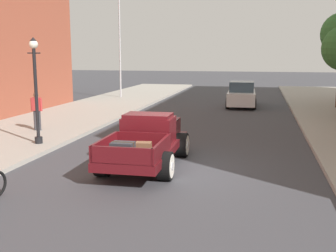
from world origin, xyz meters
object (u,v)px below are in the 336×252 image
Objects in this scene: street_lamp_near at (36,83)px; flagpole at (122,22)px; car_background_white at (242,95)px; pedestrian_sidewalk_left at (37,109)px; hotrod_truck_maroon at (148,140)px.

street_lamp_near is 16.97m from flagpole.
flagpole is (-2.23, 16.47, 3.39)m from street_lamp_near.
car_background_white is 13.97m from pedestrian_sidewalk_left.
hotrod_truck_maroon is at bearing -98.37° from car_background_white.
street_lamp_near is at bearing -116.25° from car_background_white.
pedestrian_sidewalk_left reaches higher than hotrod_truck_maroon.
flagpole is (-0.82, 14.07, 4.68)m from pedestrian_sidewalk_left.
pedestrian_sidewalk_left is at bearing 120.52° from street_lamp_near.
pedestrian_sidewalk_left reaches higher than car_background_white.
car_background_white is 2.63× the size of pedestrian_sidewalk_left.
street_lamp_near reaches higher than car_background_white.
street_lamp_near reaches higher than hotrod_truck_maroon.
pedestrian_sidewalk_left is at bearing 147.87° from hotrod_truck_maroon.
hotrod_truck_maroon is 1.29× the size of street_lamp_near.
pedestrian_sidewalk_left is (-8.18, -11.32, 0.32)m from car_background_white.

